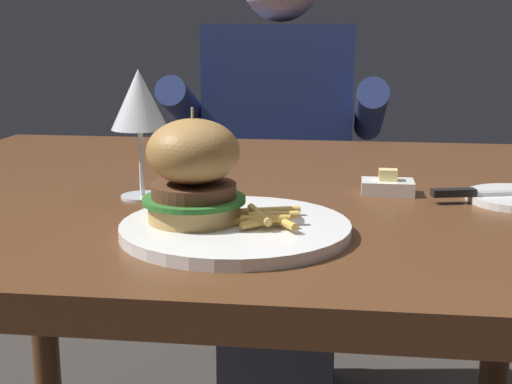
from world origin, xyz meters
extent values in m
cube|color=#56331C|center=(0.00, 0.00, 0.72)|extent=(1.11, 0.92, 0.04)
cylinder|color=#56331C|center=(-0.50, 0.40, 0.35)|extent=(0.06, 0.06, 0.70)
cylinder|color=#56331C|center=(0.50, 0.40, 0.35)|extent=(0.06, 0.06, 0.70)
cylinder|color=white|center=(0.05, -0.25, 0.75)|extent=(0.27, 0.27, 0.01)
cylinder|color=tan|center=(0.00, -0.25, 0.77)|extent=(0.11, 0.11, 0.02)
cylinder|color=#2D7028|center=(0.00, -0.25, 0.78)|extent=(0.12, 0.12, 0.01)
cylinder|color=brown|center=(0.00, -0.25, 0.79)|extent=(0.10, 0.10, 0.02)
ellipsoid|color=#A97A41|center=(0.00, -0.25, 0.84)|extent=(0.11, 0.11, 0.07)
cylinder|color=#CCB78C|center=(0.00, -0.25, 0.86)|extent=(0.00, 0.00, 0.05)
cylinder|color=gold|center=(0.06, -0.26, 0.76)|extent=(0.05, 0.03, 0.01)
cylinder|color=gold|center=(0.09, -0.23, 0.76)|extent=(0.05, 0.03, 0.01)
cylinder|color=#E0B251|center=(0.08, -0.22, 0.76)|extent=(0.07, 0.03, 0.01)
cylinder|color=gold|center=(0.09, -0.27, 0.77)|extent=(0.06, 0.02, 0.01)
cylinder|color=#EABC5B|center=(0.08, -0.25, 0.77)|extent=(0.04, 0.07, 0.01)
cylinder|color=#E0B251|center=(0.09, -0.26, 0.77)|extent=(0.06, 0.02, 0.01)
cylinder|color=#E0B251|center=(0.08, -0.27, 0.76)|extent=(0.05, 0.04, 0.01)
cylinder|color=gold|center=(0.11, -0.27, 0.76)|extent=(0.03, 0.04, 0.01)
cylinder|color=silver|center=(-0.11, -0.09, 0.74)|extent=(0.06, 0.06, 0.00)
cylinder|color=silver|center=(-0.11, -0.09, 0.79)|extent=(0.01, 0.01, 0.09)
cone|color=silver|center=(-0.11, -0.09, 0.88)|extent=(0.08, 0.08, 0.08)
cube|color=black|center=(0.32, -0.07, 0.76)|extent=(0.06, 0.03, 0.01)
cube|color=white|center=(0.23, -0.02, 0.75)|extent=(0.07, 0.05, 0.02)
cube|color=#F4E58C|center=(0.23, -0.02, 0.77)|extent=(0.03, 0.02, 0.02)
cube|color=#282833|center=(0.01, 0.74, 0.23)|extent=(0.30, 0.22, 0.46)
cube|color=navy|center=(0.01, 0.74, 0.72)|extent=(0.36, 0.20, 0.52)
cylinder|color=navy|center=(-0.21, 0.66, 0.78)|extent=(0.07, 0.34, 0.18)
cylinder|color=navy|center=(0.23, 0.66, 0.78)|extent=(0.07, 0.34, 0.18)
camera|label=1|loc=(0.17, -1.03, 0.97)|focal=50.00mm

